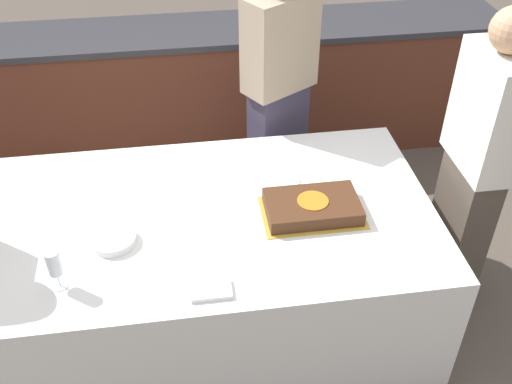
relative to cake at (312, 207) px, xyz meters
The scene contains 10 objects.
ground_plane 0.92m from the cake, behind, with size 14.00×14.00×0.00m, color brown.
back_counter 1.83m from the cake, 106.01° to the left, with size 4.40×0.58×0.92m.
dining_table 0.64m from the cake, behind, with size 2.14×1.20×0.73m.
cake is the anchor object (origin of this frame).
plate_stack 0.89m from the cake, behind, with size 0.20×0.20×0.04m.
wine_glass 1.13m from the cake, 164.73° to the right, with size 0.06×0.06×0.18m.
side_plate_near_cake 0.30m from the cake, 109.09° to the left, with size 0.20×0.20×0.00m.
utensil_pile 0.65m from the cake, 140.04° to the right, with size 0.16×0.10×0.02m.
person_cutting_cake 0.89m from the cake, 90.00° to the left, with size 0.44×0.38×1.62m.
person_seated_right 0.80m from the cake, ahead, with size 0.20×0.41×1.63m.
Camera 1 is at (-0.06, -2.10, 2.49)m, focal length 42.00 mm.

